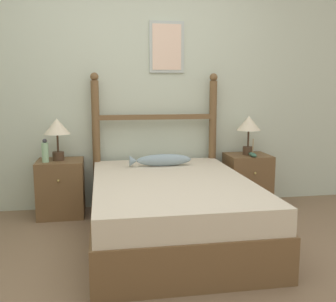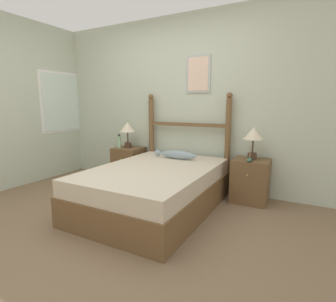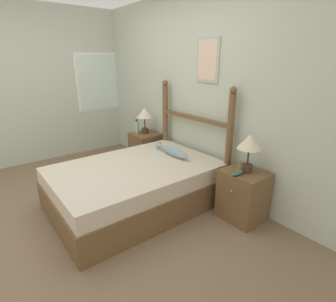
{
  "view_description": "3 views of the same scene",
  "coord_description": "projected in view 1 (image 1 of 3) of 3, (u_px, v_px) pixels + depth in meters",
  "views": [
    {
      "loc": [
        -0.35,
        -2.46,
        1.26
      ],
      "look_at": [
        0.25,
        1.01,
        0.7
      ],
      "focal_mm": 42.0,
      "sensor_mm": 36.0,
      "label": 1
    },
    {
      "loc": [
        1.81,
        -1.93,
        1.26
      ],
      "look_at": [
        0.22,
        1.02,
        0.66
      ],
      "focal_mm": 28.0,
      "sensor_mm": 36.0,
      "label": 2
    },
    {
      "loc": [
        2.71,
        -0.76,
        1.69
      ],
      "look_at": [
        0.31,
        1.1,
        0.63
      ],
      "focal_mm": 28.0,
      "sensor_mm": 36.0,
      "label": 3
    }
  ],
  "objects": [
    {
      "name": "ground_plane",
      "position": [
        157.0,
        277.0,
        2.65
      ],
      "size": [
        16.0,
        16.0,
        0.0
      ],
      "primitive_type": "plane",
      "color": "#7A6047"
    },
    {
      "name": "wall_back",
      "position": [
        134.0,
        87.0,
        4.13
      ],
      "size": [
        6.4,
        0.08,
        2.55
      ],
      "color": "beige",
      "rests_on": "ground_plane"
    },
    {
      "name": "table_lamp_left",
      "position": [
        57.0,
        129.0,
        3.82
      ],
      "size": [
        0.25,
        0.25,
        0.41
      ],
      "color": "#422D1E",
      "rests_on": "nightstand_left"
    },
    {
      "name": "bottle",
      "position": [
        45.0,
        151.0,
        3.75
      ],
      "size": [
        0.06,
        0.06,
        0.23
      ],
      "color": "#99C699",
      "rests_on": "nightstand_left"
    },
    {
      "name": "nightstand_right",
      "position": [
        247.0,
        180.0,
        4.24
      ],
      "size": [
        0.45,
        0.43,
        0.56
      ],
      "color": "brown",
      "rests_on": "ground_plane"
    },
    {
      "name": "headboard",
      "position": [
        156.0,
        137.0,
        4.13
      ],
      "size": [
        1.32,
        0.08,
        1.42
      ],
      "color": "brown",
      "rests_on": "ground_plane"
    },
    {
      "name": "bed",
      "position": [
        171.0,
        209.0,
        3.32
      ],
      "size": [
        1.32,
        1.92,
        0.51
      ],
      "color": "brown",
      "rests_on": "ground_plane"
    },
    {
      "name": "fish_pillow",
      "position": [
        161.0,
        160.0,
        3.82
      ],
      "size": [
        0.6,
        0.11,
        0.12
      ],
      "color": "#8499A3",
      "rests_on": "bed"
    },
    {
      "name": "model_boat",
      "position": [
        253.0,
        154.0,
        4.06
      ],
      "size": [
        0.06,
        0.18,
        0.19
      ],
      "color": "#386651",
      "rests_on": "nightstand_right"
    },
    {
      "name": "nightstand_left",
      "position": [
        61.0,
        188.0,
        3.91
      ],
      "size": [
        0.45,
        0.43,
        0.56
      ],
      "color": "brown",
      "rests_on": "ground_plane"
    },
    {
      "name": "table_lamp_right",
      "position": [
        249.0,
        126.0,
        4.16
      ],
      "size": [
        0.25,
        0.25,
        0.41
      ],
      "color": "#422D1E",
      "rests_on": "nightstand_right"
    }
  ]
}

